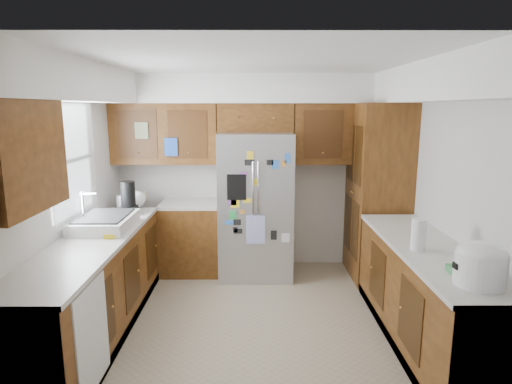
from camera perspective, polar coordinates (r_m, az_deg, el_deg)
floor at (r=4.51m, az=0.01°, el=-16.51°), size 3.60×3.60×0.00m
room_shell at (r=4.37m, az=-1.41°, el=7.58°), size 3.64×3.24×2.52m
left_counter_run at (r=4.56m, az=-17.69°, el=-10.85°), size 1.36×3.20×0.92m
right_counter_run at (r=4.18m, az=21.66°, el=-13.25°), size 0.63×2.25×0.92m
pantry at (r=5.46m, az=15.88°, el=-0.04°), size 0.60×0.90×2.15m
fridge at (r=5.34m, az=-0.06°, el=-1.79°), size 0.90×0.79×1.80m
bridge_cabinet at (r=5.43m, az=-0.07°, el=9.89°), size 0.96×0.34×0.35m
fridge_top_items at (r=5.42m, az=-1.05°, el=13.18°), size 0.73×0.35×0.31m
sink_assembly at (r=4.49m, az=-19.54°, el=-3.78°), size 0.52×0.71×0.37m
left_counter_clutter at (r=5.16m, az=-16.39°, el=-0.99°), size 0.30×0.94×0.38m
rice_cooker at (r=3.27m, az=27.77°, el=-8.36°), size 0.34×0.33×0.30m
paper_towel at (r=3.84m, az=20.85°, el=-5.32°), size 0.12×0.12×0.27m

